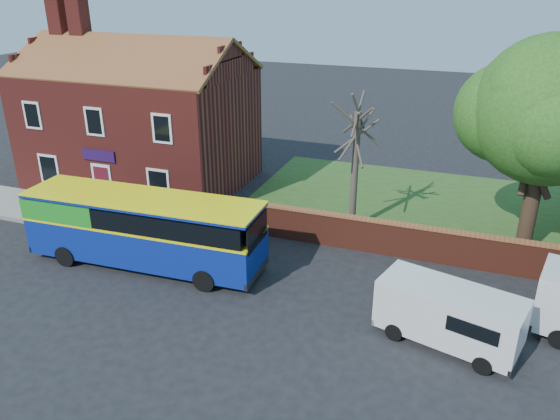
% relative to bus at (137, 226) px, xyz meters
% --- Properties ---
extents(ground, '(120.00, 120.00, 0.00)m').
position_rel_bus_xyz_m(ground, '(1.43, -2.49, -1.77)').
color(ground, black).
rests_on(ground, ground).
extents(pavement, '(18.00, 3.50, 0.12)m').
position_rel_bus_xyz_m(pavement, '(-5.57, 3.26, -1.71)').
color(pavement, gray).
rests_on(pavement, ground).
extents(kerb, '(18.00, 0.15, 0.14)m').
position_rel_bus_xyz_m(kerb, '(-5.57, 1.51, -1.70)').
color(kerb, slate).
rests_on(kerb, ground).
extents(grass_strip, '(26.00, 12.00, 0.04)m').
position_rel_bus_xyz_m(grass_strip, '(14.43, 10.51, -1.75)').
color(grass_strip, '#426B28').
rests_on(grass_strip, ground).
extents(shop_building, '(12.30, 8.13, 10.50)m').
position_rel_bus_xyz_m(shop_building, '(-5.59, 9.00, 1.64)').
color(shop_building, maroon).
rests_on(shop_building, ground).
extents(boundary_wall, '(22.00, 0.38, 1.60)m').
position_rel_bus_xyz_m(boundary_wall, '(14.43, 4.51, -0.96)').
color(boundary_wall, maroon).
rests_on(boundary_wall, ground).
extents(bus, '(10.32, 2.95, 3.12)m').
position_rel_bus_xyz_m(bus, '(0.00, 0.00, 0.00)').
color(bus, navy).
rests_on(bus, ground).
extents(van_near, '(5.01, 3.04, 2.06)m').
position_rel_bus_xyz_m(van_near, '(12.90, -1.21, -0.62)').
color(van_near, silver).
rests_on(van_near, ground).
extents(large_tree, '(7.82, 6.19, 9.54)m').
position_rel_bus_xyz_m(large_tree, '(15.67, 7.10, 4.48)').
color(large_tree, black).
rests_on(large_tree, ground).
extents(bare_tree, '(2.40, 2.86, 6.40)m').
position_rel_bus_xyz_m(bare_tree, '(7.78, 6.54, 1.51)').
color(bare_tree, '#4C4238').
rests_on(bare_tree, ground).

